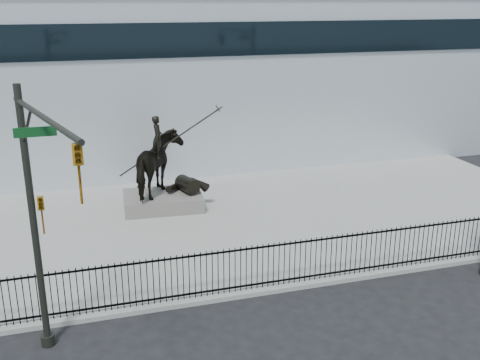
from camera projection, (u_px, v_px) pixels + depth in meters
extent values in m
plane|color=black|center=(294.00, 309.00, 16.81)|extent=(120.00, 120.00, 0.00)
cube|color=gray|center=(230.00, 222.00, 23.16)|extent=(30.00, 12.00, 0.15)
cube|color=silver|center=(171.00, 75.00, 33.63)|extent=(44.00, 14.00, 9.00)
cube|color=black|center=(279.00, 281.00, 17.86)|extent=(22.00, 0.05, 0.05)
cube|color=black|center=(280.00, 245.00, 17.47)|extent=(22.00, 0.05, 0.05)
cube|color=black|center=(280.00, 264.00, 17.67)|extent=(22.00, 0.03, 1.50)
cube|color=#5C5854|center=(163.00, 201.00, 24.42)|extent=(3.49, 2.53, 0.63)
imported|color=black|center=(161.00, 165.00, 23.91)|extent=(2.44, 2.79, 2.66)
imported|color=black|center=(157.00, 137.00, 23.51)|extent=(0.48, 0.68, 1.80)
cylinder|color=black|center=(169.00, 143.00, 23.69)|extent=(4.27, 0.37, 2.70)
cylinder|color=black|center=(48.00, 340.00, 15.02)|extent=(0.36, 0.36, 0.30)
cylinder|color=black|center=(34.00, 224.00, 13.99)|extent=(0.18, 0.18, 7.00)
cylinder|color=black|center=(43.00, 117.00, 11.26)|extent=(1.47, 4.84, 0.12)
imported|color=#B07313|center=(79.00, 175.00, 9.68)|extent=(0.18, 0.22, 1.10)
imported|color=#B07313|center=(42.00, 216.00, 13.99)|extent=(0.16, 0.20, 1.00)
cube|color=#0C3F19|center=(35.00, 132.00, 12.19)|extent=(0.90, 0.03, 0.22)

